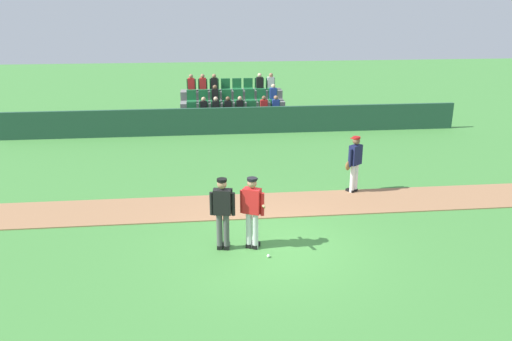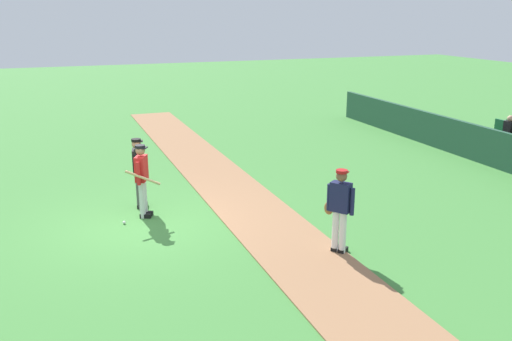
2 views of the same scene
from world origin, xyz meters
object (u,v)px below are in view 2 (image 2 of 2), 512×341
object	(u,v)px
batter_red_jersey	(142,178)
baseball	(124,222)
runner_navy_jersey	(340,208)
umpire_home_plate	(139,169)

from	to	relation	value
batter_red_jersey	baseball	xyz separation A→B (m)	(0.31, -0.52, -0.93)
batter_red_jersey	runner_navy_jersey	size ratio (longest dim) A/B	1.00
umpire_home_plate	runner_navy_jersey	size ratio (longest dim) A/B	1.00
runner_navy_jersey	baseball	distance (m)	5.05
umpire_home_plate	baseball	bearing A→B (deg)	-28.86
baseball	batter_red_jersey	bearing A→B (deg)	121.04
batter_red_jersey	umpire_home_plate	xyz separation A→B (m)	(-0.69, 0.03, 0.03)
batter_red_jersey	umpire_home_plate	distance (m)	0.69
umpire_home_plate	baseball	size ratio (longest dim) A/B	23.78
runner_navy_jersey	baseball	xyz separation A→B (m)	(-3.12, -3.86, -0.93)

